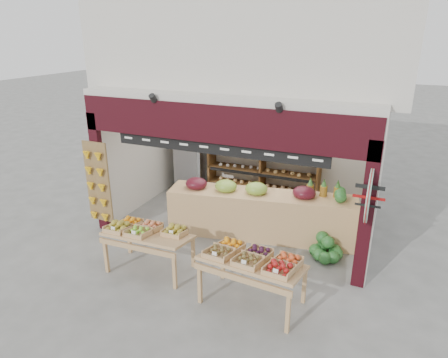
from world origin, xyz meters
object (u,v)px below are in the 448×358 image
mid_counter (260,213)px  watermelon_pile (326,250)px  display_table_right (253,260)px  refrigerator (192,156)px  display_table_left (144,232)px  cardboard_stack (210,199)px  back_shelving (263,159)px

mid_counter → watermelon_pile: bearing=-14.1°
mid_counter → display_table_right: size_ratio=2.39×
refrigerator → display_table_left: size_ratio=1.25×
display_table_right → watermelon_pile: size_ratio=2.57×
cardboard_stack → mid_counter: bearing=-29.8°
cardboard_stack → display_table_left: display_table_left is taller
cardboard_stack → watermelon_pile: bearing=-22.7°
cardboard_stack → display_table_left: 3.01m
display_table_right → watermelon_pile: bearing=64.7°
refrigerator → watermelon_pile: 4.71m
mid_counter → watermelon_pile: (1.50, -0.38, -0.36)m
back_shelving → watermelon_pile: bearing=-48.2°
display_table_right → watermelon_pile: 2.16m
mid_counter → display_table_left: (-1.56, -2.04, 0.22)m
back_shelving → refrigerator: bearing=-176.1°
mid_counter → display_table_right: (0.62, -2.24, 0.27)m
back_shelving → mid_counter: 2.12m
cardboard_stack → mid_counter: (1.61, -0.92, 0.31)m
watermelon_pile → refrigerator: bearing=151.7°
mid_counter → display_table_left: size_ratio=2.59×
cardboard_stack → display_table_right: size_ratio=0.60×
back_shelving → mid_counter: bearing=-73.3°
cardboard_stack → mid_counter: 1.88m
back_shelving → display_table_left: bearing=-103.6°
cardboard_stack → display_table_right: 3.92m
display_table_left → mid_counter: bearing=52.7°
mid_counter → watermelon_pile: mid_counter is taller
back_shelving → display_table_right: (1.20, -4.20, -0.29)m
back_shelving → display_table_left: back_shelving is taller
mid_counter → refrigerator: bearing=144.8°
back_shelving → display_table_right: size_ratio=1.75×
back_shelving → display_table_right: 4.38m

